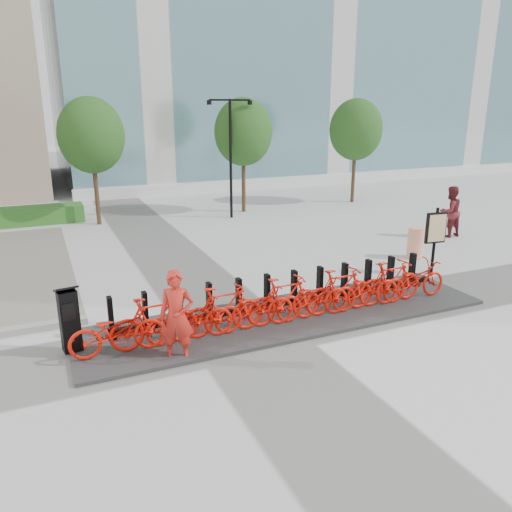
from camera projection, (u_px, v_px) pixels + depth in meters
name	position (u px, v px, depth m)	size (l,w,h in m)	color
ground	(242.00, 333.00, 10.80)	(120.00, 120.00, 0.00)	silver
hedge_b	(6.00, 217.00, 20.34)	(6.00, 1.20, 0.70)	#305E23
tree_1	(91.00, 136.00, 19.70)	(2.60, 2.60, 5.10)	#382C1D
tree_2	(243.00, 132.00, 22.21)	(2.60, 2.60, 5.10)	#382C1D
tree_3	(356.00, 130.00, 24.53)	(2.60, 2.60, 5.10)	#382C1D
streetlamp	(230.00, 145.00, 21.08)	(2.00, 0.20, 5.00)	black
dock_pad	(289.00, 316.00, 11.55)	(9.60, 2.40, 0.08)	#313131
dock_rail_posts	(282.00, 290.00, 11.86)	(8.02, 0.50, 0.85)	black
bike_0	(117.00, 331.00, 9.59)	(0.64, 1.84, 0.97)	red
bike_1	(154.00, 322.00, 9.85)	(0.50, 1.79, 1.07)	red
bike_2	(190.00, 318.00, 10.14)	(0.64, 1.84, 0.97)	red
bike_3	(223.00, 310.00, 10.41)	(0.50, 1.79, 1.07)	red
bike_4	(254.00, 307.00, 10.70)	(0.64, 1.84, 0.97)	red
bike_5	(284.00, 300.00, 10.96)	(0.50, 1.79, 1.07)	red
bike_6	(313.00, 297.00, 11.26)	(0.64, 1.84, 0.97)	red
bike_7	(340.00, 291.00, 11.52)	(0.50, 1.79, 1.07)	red
bike_8	(366.00, 288.00, 11.81)	(0.64, 1.84, 0.97)	red
bike_9	(390.00, 282.00, 12.07)	(0.50, 1.79, 1.07)	red
bike_10	(414.00, 280.00, 12.37)	(0.64, 1.84, 0.97)	red
kiosk	(69.00, 319.00, 9.67)	(0.47, 0.41, 1.37)	black
worker_red	(177.00, 317.00, 9.38)	(0.66, 0.43, 1.81)	red
pedestrian	(450.00, 212.00, 18.52)	(0.92, 0.72, 1.90)	maroon
construction_barrel	(415.00, 243.00, 16.02)	(0.52, 0.52, 0.99)	#FF540C
map_sign	(436.00, 231.00, 14.22)	(0.65, 0.17, 1.96)	black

